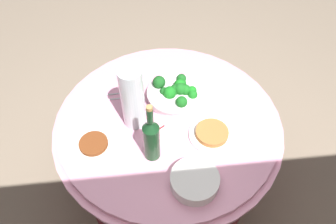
{
  "coord_description": "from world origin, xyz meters",
  "views": [
    {
      "loc": [
        0.11,
        1.02,
        2.01
      ],
      "look_at": [
        0.0,
        0.0,
        0.79
      ],
      "focal_mm": 34.7,
      "sensor_mm": 36.0,
      "label": 1
    }
  ],
  "objects_px": {
    "serving_tongs": "(113,97)",
    "plate_stack": "(195,181)",
    "food_plate_peanuts": "(212,134)",
    "label_placard_front": "(160,129)",
    "decorative_fruit_vase": "(133,102)",
    "wine_bottle": "(151,138)",
    "food_plate_stir_fry": "(94,145)",
    "broccoli_bowl": "(175,94)"
  },
  "relations": [
    {
      "from": "wine_bottle",
      "to": "label_placard_front",
      "type": "bearing_deg",
      "value": -111.54
    },
    {
      "from": "plate_stack",
      "to": "label_placard_front",
      "type": "xyz_separation_m",
      "value": [
        0.12,
        -0.29,
        0.0
      ]
    },
    {
      "from": "food_plate_stir_fry",
      "to": "decorative_fruit_vase",
      "type": "bearing_deg",
      "value": -148.04
    },
    {
      "from": "broccoli_bowl",
      "to": "decorative_fruit_vase",
      "type": "bearing_deg",
      "value": 30.7
    },
    {
      "from": "food_plate_peanuts",
      "to": "decorative_fruit_vase",
      "type": "bearing_deg",
      "value": -19.08
    },
    {
      "from": "serving_tongs",
      "to": "food_plate_peanuts",
      "type": "distance_m",
      "value": 0.56
    },
    {
      "from": "decorative_fruit_vase",
      "to": "label_placard_front",
      "type": "xyz_separation_m",
      "value": [
        -0.12,
        0.08,
        -0.12
      ]
    },
    {
      "from": "plate_stack",
      "to": "wine_bottle",
      "type": "xyz_separation_m",
      "value": [
        0.17,
        -0.17,
        0.1
      ]
    },
    {
      "from": "broccoli_bowl",
      "to": "label_placard_front",
      "type": "relative_size",
      "value": 5.09
    },
    {
      "from": "plate_stack",
      "to": "label_placard_front",
      "type": "relative_size",
      "value": 3.82
    },
    {
      "from": "wine_bottle",
      "to": "food_plate_stir_fry",
      "type": "xyz_separation_m",
      "value": [
        0.27,
        -0.07,
        -0.12
      ]
    },
    {
      "from": "serving_tongs",
      "to": "plate_stack",
      "type": "bearing_deg",
      "value": 122.42
    },
    {
      "from": "wine_bottle",
      "to": "decorative_fruit_vase",
      "type": "relative_size",
      "value": 0.99
    },
    {
      "from": "wine_bottle",
      "to": "label_placard_front",
      "type": "xyz_separation_m",
      "value": [
        -0.05,
        -0.12,
        -0.1
      ]
    },
    {
      "from": "broccoli_bowl",
      "to": "wine_bottle",
      "type": "xyz_separation_m",
      "value": [
        0.14,
        0.33,
        0.08
      ]
    },
    {
      "from": "plate_stack",
      "to": "food_plate_stir_fry",
      "type": "relative_size",
      "value": 0.95
    },
    {
      "from": "label_placard_front",
      "to": "food_plate_stir_fry",
      "type": "bearing_deg",
      "value": 7.41
    },
    {
      "from": "plate_stack",
      "to": "food_plate_stir_fry",
      "type": "distance_m",
      "value": 0.5
    },
    {
      "from": "plate_stack",
      "to": "wine_bottle",
      "type": "height_order",
      "value": "wine_bottle"
    },
    {
      "from": "decorative_fruit_vase",
      "to": "food_plate_stir_fry",
      "type": "distance_m",
      "value": 0.27
    },
    {
      "from": "decorative_fruit_vase",
      "to": "plate_stack",
      "type": "bearing_deg",
      "value": 122.71
    },
    {
      "from": "decorative_fruit_vase",
      "to": "label_placard_front",
      "type": "height_order",
      "value": "decorative_fruit_vase"
    },
    {
      "from": "food_plate_peanuts",
      "to": "wine_bottle",
      "type": "bearing_deg",
      "value": 14.33
    },
    {
      "from": "plate_stack",
      "to": "food_plate_peanuts",
      "type": "relative_size",
      "value": 0.95
    },
    {
      "from": "wine_bottle",
      "to": "food_plate_peanuts",
      "type": "bearing_deg",
      "value": -165.67
    },
    {
      "from": "plate_stack",
      "to": "decorative_fruit_vase",
      "type": "xyz_separation_m",
      "value": [
        0.24,
        -0.37,
        0.12
      ]
    },
    {
      "from": "wine_bottle",
      "to": "food_plate_peanuts",
      "type": "xyz_separation_m",
      "value": [
        -0.29,
        -0.07,
        -0.11
      ]
    },
    {
      "from": "plate_stack",
      "to": "food_plate_stir_fry",
      "type": "height_order",
      "value": "plate_stack"
    },
    {
      "from": "serving_tongs",
      "to": "decorative_fruit_vase",
      "type": "bearing_deg",
      "value": 121.81
    },
    {
      "from": "serving_tongs",
      "to": "label_placard_front",
      "type": "height_order",
      "value": "label_placard_front"
    },
    {
      "from": "broccoli_bowl",
      "to": "plate_stack",
      "type": "xyz_separation_m",
      "value": [
        -0.02,
        0.5,
        -0.02
      ]
    },
    {
      "from": "broccoli_bowl",
      "to": "plate_stack",
      "type": "bearing_deg",
      "value": 92.74
    },
    {
      "from": "decorative_fruit_vase",
      "to": "label_placard_front",
      "type": "relative_size",
      "value": 6.18
    },
    {
      "from": "food_plate_stir_fry",
      "to": "label_placard_front",
      "type": "relative_size",
      "value": 4.0
    },
    {
      "from": "wine_bottle",
      "to": "serving_tongs",
      "type": "bearing_deg",
      "value": -64.43
    },
    {
      "from": "broccoli_bowl",
      "to": "food_plate_peanuts",
      "type": "distance_m",
      "value": 0.29
    },
    {
      "from": "wine_bottle",
      "to": "label_placard_front",
      "type": "height_order",
      "value": "wine_bottle"
    },
    {
      "from": "decorative_fruit_vase",
      "to": "food_plate_stir_fry",
      "type": "height_order",
      "value": "decorative_fruit_vase"
    },
    {
      "from": "broccoli_bowl",
      "to": "food_plate_stir_fry",
      "type": "relative_size",
      "value": 1.27
    },
    {
      "from": "broccoli_bowl",
      "to": "decorative_fruit_vase",
      "type": "distance_m",
      "value": 0.27
    },
    {
      "from": "food_plate_peanuts",
      "to": "label_placard_front",
      "type": "relative_size",
      "value": 4.0
    },
    {
      "from": "plate_stack",
      "to": "food_plate_stir_fry",
      "type": "bearing_deg",
      "value": -29.34
    }
  ]
}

